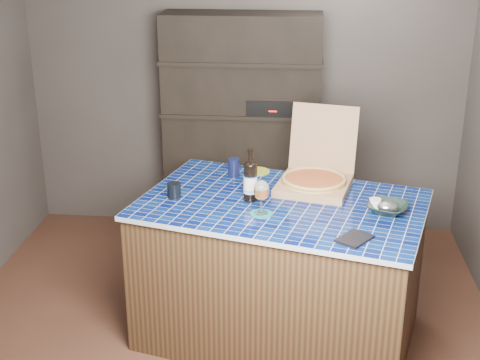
# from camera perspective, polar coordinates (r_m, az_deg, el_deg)

# --- Properties ---
(room) EXTENTS (3.50, 3.50, 3.50)m
(room) POSITION_cam_1_polar(r_m,az_deg,el_deg) (3.72, -1.98, 2.75)
(room) COLOR #533223
(room) RESTS_ON ground
(shelving_unit) EXTENTS (1.20, 0.41, 1.80)m
(shelving_unit) POSITION_cam_1_polar(r_m,az_deg,el_deg) (5.28, 0.21, 4.38)
(shelving_unit) COLOR black
(shelving_unit) RESTS_ON floor
(kitchen_island) EXTENTS (1.84, 1.42, 0.89)m
(kitchen_island) POSITION_cam_1_polar(r_m,az_deg,el_deg) (4.11, 3.44, -7.65)
(kitchen_island) COLOR #46331B
(kitchen_island) RESTS_ON floor
(pizza_box) EXTENTS (0.52, 0.60, 0.46)m
(pizza_box) POSITION_cam_1_polar(r_m,az_deg,el_deg) (4.12, 6.41, 0.19)
(pizza_box) COLOR #9A7A4F
(pizza_box) RESTS_ON kitchen_island
(mead_bottle) EXTENTS (0.08, 0.08, 0.32)m
(mead_bottle) POSITION_cam_1_polar(r_m,az_deg,el_deg) (3.89, 0.89, -0.04)
(mead_bottle) COLOR black
(mead_bottle) RESTS_ON kitchen_island
(teal_trivet) EXTENTS (0.13, 0.13, 0.01)m
(teal_trivet) POSITION_cam_1_polar(r_m,az_deg,el_deg) (3.75, 1.82, -2.89)
(teal_trivet) COLOR #166B75
(teal_trivet) RESTS_ON kitchen_island
(wine_glass) EXTENTS (0.09, 0.09, 0.20)m
(wine_glass) POSITION_cam_1_polar(r_m,az_deg,el_deg) (3.70, 1.85, -0.96)
(wine_glass) COLOR white
(wine_glass) RESTS_ON teal_trivet
(tumbler) EXTENTS (0.08, 0.08, 0.09)m
(tumbler) POSITION_cam_1_polar(r_m,az_deg,el_deg) (3.98, -5.64, -0.87)
(tumbler) COLOR black
(tumbler) RESTS_ON kitchen_island
(dvd_case) EXTENTS (0.22, 0.23, 0.01)m
(dvd_case) POSITION_cam_1_polar(r_m,az_deg,el_deg) (3.50, 9.74, -4.96)
(dvd_case) COLOR black
(dvd_case) RESTS_ON kitchen_island
(bowl) EXTENTS (0.29, 0.29, 0.06)m
(bowl) POSITION_cam_1_polar(r_m,az_deg,el_deg) (3.85, 12.45, -2.36)
(bowl) COLOR black
(bowl) RESTS_ON kitchen_island
(foil_contents) EXTENTS (0.12, 0.10, 0.05)m
(foil_contents) POSITION_cam_1_polar(r_m,az_deg,el_deg) (3.84, 12.47, -2.19)
(foil_contents) COLOR silver
(foil_contents) RESTS_ON bowl
(white_jar) EXTENTS (0.07, 0.07, 0.06)m
(white_jar) POSITION_cam_1_polar(r_m,az_deg,el_deg) (3.89, 11.44, -1.98)
(white_jar) COLOR silver
(white_jar) RESTS_ON kitchen_island
(navy_cup) EXTENTS (0.07, 0.07, 0.12)m
(navy_cup) POSITION_cam_1_polar(r_m,az_deg,el_deg) (4.30, -0.53, 1.09)
(navy_cup) COLOR black
(navy_cup) RESTS_ON kitchen_island
(green_trivet) EXTENTS (0.17, 0.17, 0.01)m
(green_trivet) POSITION_cam_1_polar(r_m,az_deg,el_deg) (4.39, 1.46, 0.75)
(green_trivet) COLOR #98AD25
(green_trivet) RESTS_ON kitchen_island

